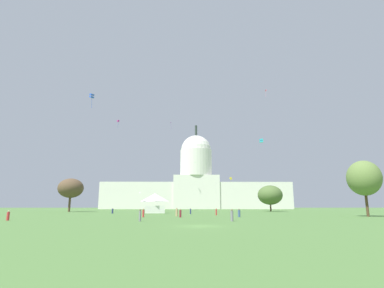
{
  "coord_description": "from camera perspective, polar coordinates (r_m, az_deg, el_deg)",
  "views": [
    {
      "loc": [
        -1.43,
        -34.21,
        2.14
      ],
      "look_at": [
        0.75,
        99.04,
        29.34
      ],
      "focal_mm": 28.52,
      "sensor_mm": 36.0,
      "label": 1
    }
  ],
  "objects": [
    {
      "name": "person_grey_lawn_far_right",
      "position": [
        45.53,
        7.47,
        -13.14
      ],
      "size": [
        0.56,
        0.56,
        1.72
      ],
      "rotation": [
        0.0,
        0.0,
        4.11
      ],
      "color": "gray",
      "rests_on": "ground_plane"
    },
    {
      "name": "tree_east_far",
      "position": [
        74.81,
        29.47,
        -5.57
      ],
      "size": [
        7.59,
        7.77,
        11.73
      ],
      "color": "#4C3823",
      "rests_on": "ground_plane"
    },
    {
      "name": "kite_yellow_low",
      "position": [
        157.39,
        7.25,
        -6.41
      ],
      "size": [
        1.19,
        1.1,
        2.41
      ],
      "rotation": [
        0.0,
        0.0,
        4.76
      ],
      "color": "yellow"
    },
    {
      "name": "person_denim_back_right",
      "position": [
        63.02,
        8.8,
        -12.69
      ],
      "size": [
        0.66,
        0.66,
        1.63
      ],
      "rotation": [
        0.0,
        0.0,
        3.87
      ],
      "color": "#3D5684",
      "rests_on": "ground_plane"
    },
    {
      "name": "person_red_near_tent",
      "position": [
        55.07,
        -31.16,
        -11.45
      ],
      "size": [
        0.41,
        0.41,
        1.49
      ],
      "rotation": [
        0.0,
        0.0,
        1.55
      ],
      "color": "red",
      "rests_on": "ground_plane"
    },
    {
      "name": "kite_white_low",
      "position": [
        186.1,
        -9.73,
        -8.95
      ],
      "size": [
        0.59,
        0.72,
        1.06
      ],
      "rotation": [
        0.0,
        0.0,
        1.7
      ],
      "color": "white"
    },
    {
      "name": "person_grey_back_center",
      "position": [
        45.58,
        -9.69,
        -13.05
      ],
      "size": [
        0.42,
        0.42,
        1.72
      ],
      "rotation": [
        0.0,
        0.0,
        3.48
      ],
      "color": "gray",
      "rests_on": "ground_plane"
    },
    {
      "name": "kite_cyan_low",
      "position": [
        72.18,
        12.82,
        0.61
      ],
      "size": [
        0.82,
        0.78,
        0.88
      ],
      "rotation": [
        0.0,
        0.0,
        4.67
      ],
      "color": "#33BCDB"
    },
    {
      "name": "person_tan_mid_center",
      "position": [
        66.87,
        -2.88,
        -12.68
      ],
      "size": [
        0.64,
        0.64,
        1.75
      ],
      "rotation": [
        0.0,
        0.0,
        3.65
      ],
      "color": "tan",
      "rests_on": "ground_plane"
    },
    {
      "name": "capitol_building",
      "position": [
        234.37,
        0.78,
        -7.7
      ],
      "size": [
        141.45,
        24.34,
        64.86
      ],
      "color": "silver",
      "rests_on": "ground_plane"
    },
    {
      "name": "tree_east_near",
      "position": [
        131.25,
        14.39,
        -9.23
      ],
      "size": [
        11.08,
        11.92,
        10.58
      ],
      "color": "brown",
      "rests_on": "ground_plane"
    },
    {
      "name": "person_navy_aisle_center",
      "position": [
        95.54,
        -14.64,
        -12.03
      ],
      "size": [
        0.54,
        0.54,
        1.59
      ],
      "rotation": [
        0.0,
        0.0,
        6.14
      ],
      "color": "navy",
      "rests_on": "ground_plane"
    },
    {
      "name": "kite_blue_mid",
      "position": [
        89.31,
        -18.24,
        8.53
      ],
      "size": [
        1.41,
        1.4,
        4.18
      ],
      "rotation": [
        0.0,
        0.0,
        0.89
      ],
      "color": "blue"
    },
    {
      "name": "kite_violet_high",
      "position": [
        208.57,
        -3.86,
        3.81
      ],
      "size": [
        1.09,
        1.7,
        4.02
      ],
      "rotation": [
        0.0,
        0.0,
        1.76
      ],
      "color": "purple"
    },
    {
      "name": "kite_magenta_high",
      "position": [
        161.07,
        -13.64,
        4.19
      ],
      "size": [
        1.21,
        1.22,
        4.04
      ],
      "rotation": [
        0.0,
        0.0,
        2.46
      ],
      "color": "#D1339E"
    },
    {
      "name": "person_navy_front_left",
      "position": [
        85.13,
        -0.27,
        -12.47
      ],
      "size": [
        0.47,
        0.47,
        1.62
      ],
      "rotation": [
        0.0,
        0.0,
        4.03
      ],
      "color": "navy",
      "rests_on": "ground_plane"
    },
    {
      "name": "person_maroon_lawn_far_left",
      "position": [
        60.71,
        -2.19,
        -12.87
      ],
      "size": [
        0.58,
        0.58,
        1.59
      ],
      "rotation": [
        0.0,
        0.0,
        2.28
      ],
      "color": "maroon",
      "rests_on": "ground_plane"
    },
    {
      "name": "person_red_mid_left",
      "position": [
        62.26,
        -9.09,
        -12.67
      ],
      "size": [
        0.52,
        0.52,
        1.65
      ],
      "rotation": [
        0.0,
        0.0,
        0.95
      ],
      "color": "red",
      "rests_on": "ground_plane"
    },
    {
      "name": "tree_west_mid",
      "position": [
        127.52,
        -21.73,
        -7.69
      ],
      "size": [
        13.7,
        13.71,
        12.65
      ],
      "color": "brown",
      "rests_on": "ground_plane"
    },
    {
      "name": "person_red_front_center",
      "position": [
        74.86,
        4.56,
        -12.56
      ],
      "size": [
        0.43,
        0.43,
        1.63
      ],
      "rotation": [
        0.0,
        0.0,
        1.96
      ],
      "color": "red",
      "rests_on": "ground_plane"
    },
    {
      "name": "kite_pink_high",
      "position": [
        150.19,
        13.64,
        9.7
      ],
      "size": [
        1.02,
        0.98,
        3.73
      ],
      "rotation": [
        0.0,
        0.0,
        5.14
      ],
      "color": "pink"
    },
    {
      "name": "ground_plane",
      "position": [
        34.31,
        1.5,
        -15.11
      ],
      "size": [
        800.0,
        800.0,
        0.0
      ],
      "primitive_type": "plane",
      "color": "#4C7538"
    },
    {
      "name": "event_tent",
      "position": [
        96.27,
        -6.95,
        -10.87
      ],
      "size": [
        6.78,
        5.52,
        6.02
      ],
      "rotation": [
        0.0,
        0.0,
        0.13
      ],
      "color": "white",
      "rests_on": "ground_plane"
    },
    {
      "name": "kite_green_mid",
      "position": [
        195.8,
        0.6,
        -3.53
      ],
      "size": [
        1.18,
        1.03,
        0.21
      ],
      "rotation": [
        0.0,
        0.0,
        2.97
      ],
      "color": "green"
    }
  ]
}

